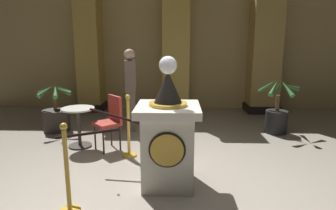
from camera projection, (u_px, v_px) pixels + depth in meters
ground_plane at (173, 181)px, 4.06m from camera, size 11.05×11.05×0.00m
back_wall at (176, 43)px, 8.26m from camera, size 11.05×0.16×3.70m
pedestal_clock at (168, 137)px, 3.83m from camera, size 0.81×0.81×1.71m
stanchion_near at (129, 135)px, 4.88m from camera, size 0.24×0.24×1.05m
stanchion_far at (68, 182)px, 3.23m from camera, size 0.24×0.24×1.05m
velvet_rope at (103, 124)px, 3.97m from camera, size 1.06×1.08×0.22m
column_left at (89, 46)px, 7.97m from camera, size 0.74×0.74×3.56m
column_right at (265, 46)px, 7.81m from camera, size 0.90×0.90×3.56m
column_centre_rear at (176, 46)px, 7.89m from camera, size 0.85×0.85×3.56m
potted_palm_left at (56, 116)px, 6.32m from camera, size 0.78×0.72×1.04m
potted_palm_right at (277, 115)px, 6.15m from camera, size 0.81×0.83×1.17m
bystander_guest at (130, 88)px, 6.20m from camera, size 0.28×0.39×1.74m
cafe_table at (79, 122)px, 5.31m from camera, size 0.59×0.59×0.73m
cafe_chair_red at (111, 118)px, 5.16m from camera, size 0.56×0.56×0.96m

